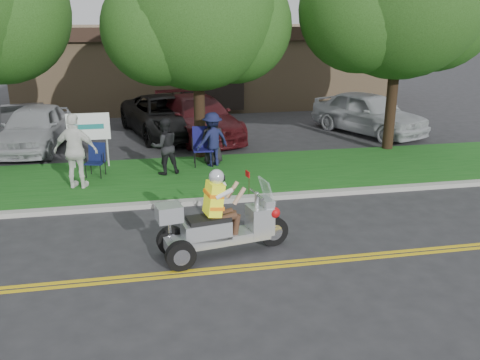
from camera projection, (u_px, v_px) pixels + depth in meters
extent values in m
plane|color=#28282B|center=(219.00, 258.00, 9.87)|extent=(120.00, 120.00, 0.00)
cube|color=gold|center=(224.00, 272.00, 9.33)|extent=(60.00, 0.10, 0.01)
cube|color=gold|center=(223.00, 268.00, 9.48)|extent=(60.00, 0.10, 0.01)
cube|color=#A8A89E|center=(201.00, 201.00, 12.70)|extent=(60.00, 0.25, 0.12)
cube|color=#175416|center=(192.00, 176.00, 14.71)|extent=(60.00, 4.00, 0.10)
cube|color=#9E7F5B|center=(201.00, 64.00, 27.36)|extent=(18.00, 8.00, 4.00)
cube|color=black|center=(211.00, 34.00, 23.05)|extent=(18.00, 0.30, 0.60)
cylinder|color=#332114|center=(199.00, 95.00, 16.04)|extent=(0.36, 0.36, 4.20)
sphere|color=#1E4112|center=(197.00, 10.00, 15.25)|extent=(4.80, 4.80, 4.80)
sphere|color=#1E4112|center=(234.00, 25.00, 15.89)|extent=(3.60, 3.60, 3.60)
sphere|color=#1E4112|center=(158.00, 29.00, 15.01)|extent=(3.36, 3.36, 3.36)
cylinder|color=#332114|center=(393.00, 82.00, 16.95)|extent=(0.36, 0.36, 4.76)
sphere|color=#1E4112|center=(435.00, 7.00, 16.75)|extent=(4.20, 4.20, 4.20)
sphere|color=#1E4112|center=(361.00, 9.00, 15.80)|extent=(3.92, 3.92, 3.92)
cylinder|color=silver|center=(74.00, 153.00, 15.25)|extent=(0.06, 0.06, 1.10)
cylinder|color=silver|center=(108.00, 152.00, 15.43)|extent=(0.06, 0.06, 1.10)
cube|color=white|center=(88.00, 127.00, 15.09)|extent=(1.25, 0.06, 0.80)
cylinder|color=black|center=(273.00, 231.00, 10.34)|extent=(0.63, 0.25, 0.61)
cylinder|color=black|center=(181.00, 256.00, 9.32)|extent=(0.59, 0.25, 0.57)
cylinder|color=black|center=(171.00, 240.00, 9.97)|extent=(0.59, 0.25, 0.57)
cube|color=silver|center=(221.00, 238.00, 9.94)|extent=(1.99, 0.80, 0.18)
cube|color=silver|center=(206.00, 230.00, 9.77)|extent=(0.98, 0.62, 0.36)
cube|color=black|center=(209.00, 219.00, 9.72)|extent=(0.88, 0.56, 0.10)
cube|color=silver|center=(260.00, 219.00, 10.14)|extent=(0.54, 0.56, 0.56)
cube|color=silver|center=(267.00, 191.00, 10.01)|extent=(0.27, 0.50, 0.50)
cube|color=silver|center=(169.00, 213.00, 9.39)|extent=(0.53, 0.50, 0.31)
sphere|color=#B20C0F|center=(274.00, 212.00, 10.04)|extent=(0.22, 0.22, 0.22)
cube|color=#EEF71A|center=(214.00, 199.00, 9.64)|extent=(0.42, 0.46, 0.66)
sphere|color=silver|center=(216.00, 177.00, 9.52)|extent=(0.30, 0.30, 0.30)
cylinder|color=black|center=(195.00, 160.00, 15.29)|extent=(0.03, 0.03, 0.49)
cylinder|color=black|center=(213.00, 159.00, 15.35)|extent=(0.03, 0.03, 0.49)
cylinder|color=black|center=(194.00, 156.00, 15.75)|extent=(0.03, 0.03, 0.49)
cylinder|color=black|center=(211.00, 155.00, 15.81)|extent=(0.03, 0.03, 0.49)
cube|color=#11104E|center=(203.00, 150.00, 15.47)|extent=(0.64, 0.59, 0.04)
cube|color=#11104E|center=(202.00, 137.00, 15.62)|extent=(0.62, 0.22, 0.66)
cylinder|color=black|center=(86.00, 171.00, 14.32)|extent=(0.03, 0.03, 0.39)
cylinder|color=black|center=(101.00, 172.00, 14.28)|extent=(0.03, 0.03, 0.39)
cylinder|color=black|center=(91.00, 168.00, 14.69)|extent=(0.03, 0.03, 0.39)
cylinder|color=black|center=(105.00, 168.00, 14.66)|extent=(0.03, 0.03, 0.39)
cube|color=#0D1540|center=(95.00, 163.00, 14.42)|extent=(0.60, 0.57, 0.04)
cube|color=#0D1540|center=(97.00, 152.00, 14.54)|extent=(0.51, 0.28, 0.53)
imported|color=black|center=(165.00, 146.00, 14.55)|extent=(0.91, 0.78, 1.64)
imported|color=white|center=(76.00, 151.00, 13.31)|extent=(1.26, 0.78, 1.99)
imported|color=#16193D|center=(212.00, 139.00, 15.35)|extent=(1.22, 1.00, 1.65)
imported|color=black|center=(213.00, 139.00, 15.61)|extent=(0.77, 0.52, 1.54)
imported|color=#A6A8AD|center=(35.00, 128.00, 17.64)|extent=(2.35, 4.78, 1.57)
imported|color=#313134|center=(25.00, 126.00, 18.40)|extent=(2.36, 4.45, 1.39)
imported|color=black|center=(166.00, 116.00, 19.76)|extent=(3.85, 6.01, 1.54)
imported|color=#430F13|center=(198.00, 117.00, 19.42)|extent=(3.40, 5.81, 1.58)
imported|color=#B0B3B8|center=(368.00, 113.00, 20.06)|extent=(3.83, 5.27, 1.67)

